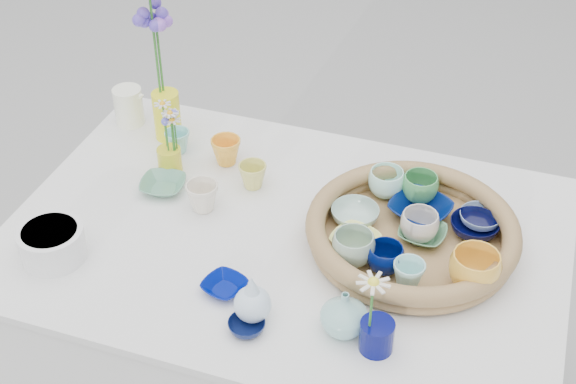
% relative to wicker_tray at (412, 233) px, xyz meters
% --- Properties ---
extents(wicker_tray, '(0.47, 0.47, 0.08)m').
position_rel_wicker_tray_xyz_m(wicker_tray, '(0.00, 0.00, 0.00)').
color(wicker_tray, brown).
rests_on(wicker_tray, display_table).
extents(tray_ceramic_0, '(0.18, 0.18, 0.03)m').
position_rel_wicker_tray_xyz_m(tray_ceramic_0, '(0.00, 0.09, -0.00)').
color(tray_ceramic_0, '#041550').
rests_on(tray_ceramic_0, wicker_tray).
extents(tray_ceramic_1, '(0.12, 0.12, 0.03)m').
position_rel_wicker_tray_xyz_m(tray_ceramic_1, '(0.13, 0.07, -0.00)').
color(tray_ceramic_1, black).
rests_on(tray_ceramic_1, wicker_tray).
extents(tray_ceramic_2, '(0.14, 0.14, 0.08)m').
position_rel_wicker_tray_xyz_m(tray_ceramic_2, '(0.15, -0.10, 0.02)').
color(tray_ceramic_2, yellow).
rests_on(tray_ceramic_2, wicker_tray).
extents(tray_ceramic_3, '(0.12, 0.12, 0.03)m').
position_rel_wicker_tray_xyz_m(tray_ceramic_3, '(0.02, 0.01, -0.01)').
color(tray_ceramic_3, '#51855D').
rests_on(tray_ceramic_3, wicker_tray).
extents(tray_ceramic_4, '(0.11, 0.11, 0.07)m').
position_rel_wicker_tray_xyz_m(tray_ceramic_4, '(-0.11, -0.11, 0.02)').
color(tray_ceramic_4, '#92B19E').
rests_on(tray_ceramic_4, wicker_tray).
extents(tray_ceramic_5, '(0.13, 0.13, 0.03)m').
position_rel_wicker_tray_xyz_m(tray_ceramic_5, '(-0.14, 0.02, -0.00)').
color(tray_ceramic_5, '#A0C0B5').
rests_on(tray_ceramic_5, wicker_tray).
extents(tray_ceramic_6, '(0.10, 0.10, 0.07)m').
position_rel_wicker_tray_xyz_m(tray_ceramic_6, '(-0.09, 0.14, 0.01)').
color(tray_ceramic_6, '#B3F2E2').
rests_on(tray_ceramic_6, wicker_tray).
extents(tray_ceramic_7, '(0.09, 0.09, 0.07)m').
position_rel_wicker_tray_xyz_m(tray_ceramic_7, '(0.01, 0.01, 0.01)').
color(tray_ceramic_7, silver).
rests_on(tray_ceramic_7, wicker_tray).
extents(tray_ceramic_8, '(0.10, 0.10, 0.03)m').
position_rel_wicker_tray_xyz_m(tray_ceramic_8, '(0.14, 0.11, -0.01)').
color(tray_ceramic_8, '#8FB2E1').
rests_on(tray_ceramic_8, wicker_tray).
extents(tray_ceramic_9, '(0.09, 0.09, 0.06)m').
position_rel_wicker_tray_xyz_m(tray_ceramic_9, '(-0.03, -0.11, 0.01)').
color(tray_ceramic_9, '#020F4F').
rests_on(tray_ceramic_9, wicker_tray).
extents(tray_ceramic_10, '(0.13, 0.13, 0.03)m').
position_rel_wicker_tray_xyz_m(tray_ceramic_10, '(-0.11, -0.06, -0.01)').
color(tray_ceramic_10, '#FAFF81').
rests_on(tray_ceramic_10, wicker_tray).
extents(tray_ceramic_11, '(0.09, 0.09, 0.06)m').
position_rel_wicker_tray_xyz_m(tray_ceramic_11, '(0.02, -0.15, 0.01)').
color(tray_ceramic_11, '#9EDCD9').
rests_on(tray_ceramic_11, wicker_tray).
extents(tray_ceramic_12, '(0.09, 0.09, 0.07)m').
position_rel_wicker_tray_xyz_m(tray_ceramic_12, '(-0.01, 0.15, 0.01)').
color(tray_ceramic_12, '#479E56').
rests_on(tray_ceramic_12, wicker_tray).
extents(loose_ceramic_0, '(0.09, 0.09, 0.07)m').
position_rel_wicker_tray_xyz_m(loose_ceramic_0, '(-0.51, 0.16, -0.00)').
color(loose_ceramic_0, '#FFAE31').
rests_on(loose_ceramic_0, display_table).
extents(loose_ceramic_1, '(0.09, 0.09, 0.06)m').
position_rel_wicker_tray_xyz_m(loose_ceramic_1, '(-0.41, 0.09, -0.01)').
color(loose_ceramic_1, '#D5D062').
rests_on(loose_ceramic_1, display_table).
extents(loose_ceramic_2, '(0.13, 0.13, 0.03)m').
position_rel_wicker_tray_xyz_m(loose_ceramic_2, '(-0.62, 0.01, -0.03)').
color(loose_ceramic_2, '#599276').
rests_on(loose_ceramic_2, display_table).
extents(loose_ceramic_3, '(0.09, 0.09, 0.07)m').
position_rel_wicker_tray_xyz_m(loose_ceramic_3, '(-0.49, -0.03, -0.00)').
color(loose_ceramic_3, silver).
rests_on(loose_ceramic_3, display_table).
extents(loose_ceramic_4, '(0.11, 0.11, 0.02)m').
position_rel_wicker_tray_xyz_m(loose_ceramic_4, '(-0.34, -0.26, -0.03)').
color(loose_ceramic_4, '#000E73').
rests_on(loose_ceramic_4, display_table).
extents(loose_ceramic_5, '(0.08, 0.08, 0.06)m').
position_rel_wicker_tray_xyz_m(loose_ceramic_5, '(-0.65, 0.17, -0.01)').
color(loose_ceramic_5, '#8ADAD5').
rests_on(loose_ceramic_5, display_table).
extents(loose_ceramic_6, '(0.09, 0.09, 0.02)m').
position_rel_wicker_tray_xyz_m(loose_ceramic_6, '(-0.26, -0.35, -0.03)').
color(loose_ceramic_6, '#0B1541').
rests_on(loose_ceramic_6, display_table).
extents(fluted_bowl, '(0.15, 0.15, 0.08)m').
position_rel_wicker_tray_xyz_m(fluted_bowl, '(-0.74, -0.29, -0.00)').
color(fluted_bowl, white).
rests_on(fluted_bowl, display_table).
extents(bud_vase_paleblue, '(0.08, 0.08, 0.12)m').
position_rel_wicker_tray_xyz_m(bud_vase_paleblue, '(-0.26, -0.32, 0.02)').
color(bud_vase_paleblue, silver).
rests_on(bud_vase_paleblue, display_table).
extents(bud_vase_seafoam, '(0.11, 0.11, 0.10)m').
position_rel_wicker_tray_xyz_m(bud_vase_seafoam, '(-0.07, -0.29, 0.01)').
color(bud_vase_seafoam, '#8AC5C0').
rests_on(bud_vase_seafoam, display_table).
extents(bud_vase_cobalt, '(0.08, 0.08, 0.07)m').
position_rel_wicker_tray_xyz_m(bud_vase_cobalt, '(-0.00, -0.32, -0.00)').
color(bud_vase_cobalt, '#040854').
rests_on(bud_vase_cobalt, display_table).
extents(single_daisy, '(0.07, 0.07, 0.13)m').
position_rel_wicker_tray_xyz_m(single_daisy, '(-0.02, -0.32, 0.09)').
color(single_daisy, silver).
rests_on(single_daisy, bud_vase_cobalt).
extents(tall_vase_yellow, '(0.08, 0.08, 0.13)m').
position_rel_wicker_tray_xyz_m(tall_vase_yellow, '(-0.70, 0.22, 0.03)').
color(tall_vase_yellow, yellow).
rests_on(tall_vase_yellow, display_table).
extents(gerbera, '(0.12, 0.12, 0.31)m').
position_rel_wicker_tray_xyz_m(gerbera, '(-0.72, 0.23, 0.24)').
color(gerbera, orange).
rests_on(gerbera, tall_vase_yellow).
extents(hydrangea, '(0.10, 0.10, 0.28)m').
position_rel_wicker_tray_xyz_m(hydrangea, '(-0.71, 0.24, 0.19)').
color(hydrangea, '#5B42C6').
rests_on(hydrangea, tall_vase_yellow).
extents(white_pitcher, '(0.11, 0.08, 0.10)m').
position_rel_wicker_tray_xyz_m(white_pitcher, '(-0.83, 0.25, 0.01)').
color(white_pitcher, white).
rests_on(white_pitcher, display_table).
extents(daisy_cup, '(0.06, 0.06, 0.06)m').
position_rel_wicker_tray_xyz_m(daisy_cup, '(-0.63, 0.09, -0.01)').
color(daisy_cup, gold).
rests_on(daisy_cup, display_table).
extents(daisy_posy, '(0.09, 0.09, 0.13)m').
position_rel_wicker_tray_xyz_m(daisy_posy, '(-0.63, 0.10, 0.09)').
color(daisy_posy, silver).
rests_on(daisy_posy, daisy_cup).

